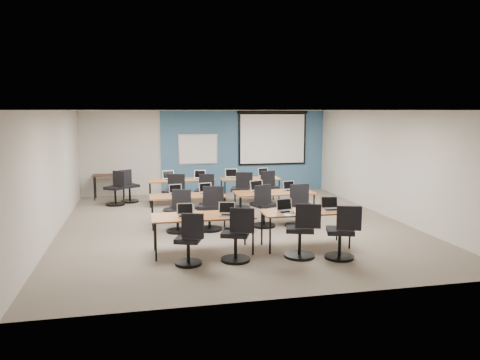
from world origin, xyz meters
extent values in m
cube|color=#6B6354|center=(0.00, 0.00, 0.00)|extent=(8.00, 9.00, 0.02)
cube|color=white|center=(0.00, 0.00, 2.70)|extent=(8.00, 9.00, 0.02)
cube|color=beige|center=(0.00, 4.50, 1.35)|extent=(8.00, 0.04, 2.70)
cube|color=beige|center=(0.00, -4.50, 1.35)|extent=(8.00, 0.04, 2.70)
cube|color=beige|center=(-4.00, 0.00, 1.35)|extent=(0.04, 9.00, 2.70)
cube|color=beige|center=(4.00, 0.00, 1.35)|extent=(0.04, 9.00, 2.70)
cube|color=#3D5977|center=(1.25, 4.47, 1.35)|extent=(5.50, 0.04, 2.70)
cube|color=silver|center=(-0.30, 4.43, 1.45)|extent=(1.28, 0.02, 0.98)
cube|color=white|center=(-0.30, 4.42, 1.45)|extent=(1.20, 0.02, 0.90)
cube|color=black|center=(2.20, 4.41, 1.80)|extent=(2.32, 0.03, 1.82)
cube|color=white|center=(2.20, 4.40, 1.76)|extent=(2.20, 0.02, 1.62)
cylinder|color=black|center=(2.20, 4.40, 2.64)|extent=(2.40, 0.10, 0.10)
cube|color=brown|center=(-1.03, -2.05, 0.71)|extent=(1.92, 0.80, 0.03)
cylinder|color=black|center=(-1.93, -2.39, 0.35)|extent=(0.04, 0.04, 0.70)
cylinder|color=black|center=(-0.13, -2.39, 0.35)|extent=(0.04, 0.04, 0.70)
cylinder|color=black|center=(-1.93, -1.71, 0.35)|extent=(0.04, 0.04, 0.70)
cylinder|color=black|center=(-0.13, -1.71, 0.35)|extent=(0.04, 0.04, 0.70)
cube|color=#9B7242|center=(1.01, -2.10, 0.71)|extent=(1.75, 0.73, 0.03)
cylinder|color=black|center=(0.20, -2.40, 0.35)|extent=(0.04, 0.04, 0.70)
cylinder|color=black|center=(1.82, -2.40, 0.35)|extent=(0.04, 0.04, 0.70)
cylinder|color=black|center=(0.20, -1.79, 0.35)|extent=(0.04, 0.04, 0.70)
cylinder|color=black|center=(1.82, -1.79, 0.35)|extent=(0.04, 0.04, 0.70)
cube|color=olive|center=(-1.10, 0.14, 0.71)|extent=(1.77, 0.74, 0.03)
cylinder|color=black|center=(-1.92, -0.17, 0.35)|extent=(0.04, 0.04, 0.70)
cylinder|color=black|center=(-0.27, -0.17, 0.35)|extent=(0.04, 0.04, 0.70)
cylinder|color=black|center=(-1.92, 0.44, 0.35)|extent=(0.04, 0.04, 0.70)
cylinder|color=black|center=(-0.27, 0.44, 0.35)|extent=(0.04, 0.04, 0.70)
cube|color=#A7733D|center=(1.01, 0.13, 0.71)|extent=(1.93, 0.80, 0.03)
cylinder|color=black|center=(0.11, -0.21, 0.35)|extent=(0.04, 0.04, 0.70)
cylinder|color=black|center=(1.92, -0.21, 0.35)|extent=(0.04, 0.04, 0.70)
cylinder|color=black|center=(0.11, 0.47, 0.35)|extent=(0.04, 0.04, 0.70)
cylinder|color=black|center=(1.92, 0.47, 0.35)|extent=(0.04, 0.04, 0.70)
cube|color=#A27438|center=(-1.01, 2.73, 0.71)|extent=(1.91, 0.79, 0.03)
cylinder|color=black|center=(-1.90, 2.40, 0.35)|extent=(0.04, 0.04, 0.70)
cylinder|color=black|center=(-0.12, 2.40, 0.35)|extent=(0.04, 0.04, 0.70)
cylinder|color=black|center=(-1.90, 3.07, 0.35)|extent=(0.04, 0.04, 0.70)
cylinder|color=black|center=(-0.12, 3.07, 0.35)|extent=(0.04, 0.04, 0.70)
cube|color=brown|center=(0.99, 2.55, 0.71)|extent=(1.73, 0.72, 0.03)
cylinder|color=black|center=(0.18, 2.25, 0.35)|extent=(0.04, 0.04, 0.70)
cylinder|color=black|center=(1.79, 2.25, 0.35)|extent=(0.04, 0.04, 0.70)
cylinder|color=black|center=(0.18, 2.85, 0.35)|extent=(0.04, 0.04, 0.70)
cylinder|color=black|center=(1.79, 2.85, 0.35)|extent=(0.04, 0.04, 0.70)
cube|color=#B6B6BC|center=(-1.36, -2.12, 0.74)|extent=(0.31, 0.23, 0.02)
cube|color=black|center=(-1.36, -2.14, 0.75)|extent=(0.26, 0.13, 0.00)
cube|color=#B6B6BC|center=(-1.36, -1.99, 0.86)|extent=(0.31, 0.06, 0.22)
cube|color=black|center=(-1.36, -2.00, 0.86)|extent=(0.27, 0.04, 0.18)
ellipsoid|color=white|center=(-1.18, -2.30, 0.74)|extent=(0.08, 0.10, 0.03)
cylinder|color=black|center=(-1.38, -2.70, 0.03)|extent=(0.47, 0.47, 0.05)
cylinder|color=black|center=(-1.38, -2.70, 0.21)|extent=(0.06, 0.06, 0.42)
cube|color=black|center=(-1.38, -2.70, 0.46)|extent=(0.42, 0.42, 0.08)
cube|color=black|center=(-1.32, -2.88, 0.74)|extent=(0.38, 0.06, 0.44)
cube|color=#A9A9B2|center=(-0.57, -2.19, 0.74)|extent=(0.32, 0.23, 0.02)
cube|color=black|center=(-0.57, -2.21, 0.75)|extent=(0.27, 0.13, 0.00)
cube|color=#A9A9B2|center=(-0.57, -2.07, 0.86)|extent=(0.32, 0.06, 0.22)
cube|color=black|center=(-0.57, -2.07, 0.86)|extent=(0.28, 0.04, 0.18)
ellipsoid|color=white|center=(-0.42, -2.27, 0.74)|extent=(0.08, 0.11, 0.04)
cylinder|color=black|center=(-0.53, -2.67, 0.03)|extent=(0.53, 0.53, 0.05)
cylinder|color=black|center=(-0.53, -2.67, 0.24)|extent=(0.06, 0.06, 0.47)
cube|color=black|center=(-0.53, -2.67, 0.51)|extent=(0.47, 0.47, 0.08)
cube|color=black|center=(-0.45, -2.87, 0.79)|extent=(0.43, 0.06, 0.44)
cube|color=#A7A7B0|center=(0.58, -2.17, 0.74)|extent=(0.34, 0.24, 0.02)
cube|color=black|center=(0.58, -2.19, 0.75)|extent=(0.28, 0.14, 0.00)
cube|color=#A7A7B0|center=(0.58, -2.04, 0.87)|extent=(0.34, 0.06, 0.23)
cube|color=black|center=(0.58, -2.05, 0.87)|extent=(0.29, 0.04, 0.19)
ellipsoid|color=white|center=(0.84, -2.23, 0.74)|extent=(0.07, 0.11, 0.04)
cylinder|color=black|center=(0.68, -2.70, 0.03)|extent=(0.57, 0.57, 0.05)
cylinder|color=black|center=(0.68, -2.70, 0.25)|extent=(0.06, 0.06, 0.50)
cube|color=black|center=(0.68, -2.70, 0.54)|extent=(0.50, 0.50, 0.08)
cube|color=black|center=(0.75, -2.91, 0.82)|extent=(0.46, 0.06, 0.44)
cube|color=silver|center=(1.53, -2.19, 0.74)|extent=(0.36, 0.26, 0.02)
cube|color=black|center=(1.53, -2.21, 0.75)|extent=(0.30, 0.15, 0.00)
cube|color=silver|center=(1.53, -2.05, 0.88)|extent=(0.36, 0.07, 0.25)
cube|color=black|center=(1.53, -2.06, 0.88)|extent=(0.31, 0.05, 0.20)
ellipsoid|color=white|center=(1.76, -2.34, 0.74)|extent=(0.08, 0.11, 0.04)
cylinder|color=black|center=(1.37, -2.93, 0.03)|extent=(0.54, 0.54, 0.05)
cylinder|color=black|center=(1.37, -2.93, 0.24)|extent=(0.06, 0.06, 0.48)
cube|color=black|center=(1.37, -2.93, 0.52)|extent=(0.48, 0.48, 0.08)
cube|color=black|center=(1.44, -3.13, 0.80)|extent=(0.44, 0.06, 0.44)
cube|color=#BABABA|center=(-1.36, 0.25, 0.74)|extent=(0.31, 0.22, 0.02)
cube|color=black|center=(-1.36, 0.23, 0.75)|extent=(0.26, 0.13, 0.00)
cube|color=#BABABA|center=(-1.36, 0.37, 0.86)|extent=(0.31, 0.06, 0.21)
cube|color=black|center=(-1.36, 0.37, 0.86)|extent=(0.27, 0.04, 0.17)
ellipsoid|color=white|center=(-1.29, 0.10, 0.74)|extent=(0.09, 0.11, 0.03)
cylinder|color=black|center=(-1.38, -0.40, 0.03)|extent=(0.52, 0.52, 0.05)
cylinder|color=black|center=(-1.38, -0.40, 0.23)|extent=(0.06, 0.06, 0.46)
cube|color=black|center=(-1.38, -0.40, 0.50)|extent=(0.46, 0.46, 0.08)
cube|color=black|center=(-1.30, -0.60, 0.78)|extent=(0.42, 0.06, 0.44)
cube|color=silver|center=(-0.64, 0.23, 0.74)|extent=(0.33, 0.24, 0.02)
cube|color=black|center=(-0.64, 0.21, 0.75)|extent=(0.28, 0.14, 0.00)
cube|color=silver|center=(-0.64, 0.36, 0.87)|extent=(0.33, 0.06, 0.23)
cube|color=black|center=(-0.64, 0.35, 0.87)|extent=(0.29, 0.04, 0.18)
ellipsoid|color=white|center=(-0.26, 0.06, 0.74)|extent=(0.08, 0.10, 0.03)
cylinder|color=black|center=(-0.66, -0.39, 0.03)|extent=(0.57, 0.57, 0.05)
cylinder|color=black|center=(-0.66, -0.39, 0.25)|extent=(0.06, 0.06, 0.50)
cube|color=black|center=(-0.66, -0.39, 0.54)|extent=(0.50, 0.50, 0.08)
cube|color=black|center=(-0.60, -0.61, 0.82)|extent=(0.46, 0.06, 0.44)
cube|color=#A8A8A8|center=(0.63, 0.19, 0.74)|extent=(0.36, 0.26, 0.02)
cube|color=black|center=(0.63, 0.17, 0.75)|extent=(0.31, 0.15, 0.00)
cube|color=#A8A8A8|center=(0.63, 0.33, 0.88)|extent=(0.36, 0.07, 0.25)
cube|color=black|center=(0.63, 0.32, 0.88)|extent=(0.32, 0.05, 0.21)
ellipsoid|color=white|center=(0.70, 0.08, 0.74)|extent=(0.07, 0.10, 0.03)
cylinder|color=black|center=(0.63, -0.33, 0.03)|extent=(0.55, 0.55, 0.05)
cylinder|color=black|center=(0.63, -0.33, 0.24)|extent=(0.06, 0.06, 0.48)
cube|color=black|center=(0.63, -0.33, 0.52)|extent=(0.48, 0.48, 0.08)
cube|color=black|center=(0.55, -0.54, 0.80)|extent=(0.44, 0.06, 0.44)
cube|color=#A7A7B3|center=(1.44, 0.18, 0.74)|extent=(0.31, 0.23, 0.02)
cube|color=black|center=(1.44, 0.16, 0.75)|extent=(0.26, 0.13, 0.00)
cube|color=#A7A7B3|center=(1.44, 0.30, 0.86)|extent=(0.31, 0.06, 0.21)
cube|color=black|center=(1.44, 0.30, 0.86)|extent=(0.27, 0.04, 0.18)
ellipsoid|color=white|center=(1.57, 0.04, 0.74)|extent=(0.07, 0.10, 0.03)
cylinder|color=black|center=(1.40, -0.44, 0.03)|extent=(0.56, 0.56, 0.05)
cylinder|color=black|center=(1.40, -0.44, 0.25)|extent=(0.06, 0.06, 0.50)
cube|color=black|center=(1.40, -0.44, 0.54)|extent=(0.50, 0.50, 0.08)
cube|color=black|center=(1.38, -0.67, 0.82)|extent=(0.45, 0.06, 0.44)
cube|color=#A2A2A8|center=(-1.37, 2.67, 0.74)|extent=(0.35, 0.25, 0.02)
cube|color=black|center=(-1.37, 2.65, 0.75)|extent=(0.29, 0.15, 0.00)
cube|color=#A2A2A8|center=(-1.37, 2.81, 0.87)|extent=(0.35, 0.06, 0.24)
cube|color=black|center=(-1.37, 2.80, 0.87)|extent=(0.30, 0.05, 0.20)
ellipsoid|color=white|center=(-1.16, 2.47, 0.74)|extent=(0.08, 0.10, 0.03)
cylinder|color=black|center=(-1.31, 1.87, 0.03)|extent=(0.56, 0.56, 0.05)
cylinder|color=black|center=(-1.31, 1.87, 0.25)|extent=(0.06, 0.06, 0.50)
cube|color=black|center=(-1.31, 1.87, 0.54)|extent=(0.50, 0.50, 0.08)
cube|color=black|center=(-1.24, 1.66, 0.82)|extent=(0.45, 0.06, 0.44)
cube|color=#A2A2AF|center=(-0.47, 2.60, 0.74)|extent=(0.34, 0.25, 0.02)
cube|color=black|center=(-0.47, 2.58, 0.75)|extent=(0.29, 0.14, 0.00)
cube|color=#A2A2AF|center=(-0.47, 2.73, 0.87)|extent=(0.34, 0.06, 0.23)
cube|color=black|center=(-0.47, 2.72, 0.87)|extent=(0.30, 0.04, 0.19)
ellipsoid|color=white|center=(-0.24, 2.47, 0.74)|extent=(0.06, 0.09, 0.03)
cylinder|color=black|center=(-0.46, 2.00, 0.03)|extent=(0.51, 0.51, 0.05)
cylinder|color=black|center=(-0.46, 2.00, 0.23)|extent=(0.06, 0.06, 0.45)
cube|color=black|center=(-0.46, 2.00, 0.49)|extent=(0.45, 0.45, 0.08)
cube|color=black|center=(-0.40, 1.81, 0.77)|extent=(0.41, 0.06, 0.44)
cube|color=silver|center=(0.47, 2.61, 0.74)|extent=(0.36, 0.26, 0.02)
cube|color=black|center=(0.47, 2.59, 0.75)|extent=(0.31, 0.15, 0.00)
cube|color=silver|center=(0.47, 2.75, 0.88)|extent=(0.36, 0.07, 0.25)
cube|color=black|center=(0.47, 2.75, 0.88)|extent=(0.32, 0.05, 0.20)
ellipsoid|color=white|center=(0.83, 2.48, 0.74)|extent=(0.07, 0.10, 0.03)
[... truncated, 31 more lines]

